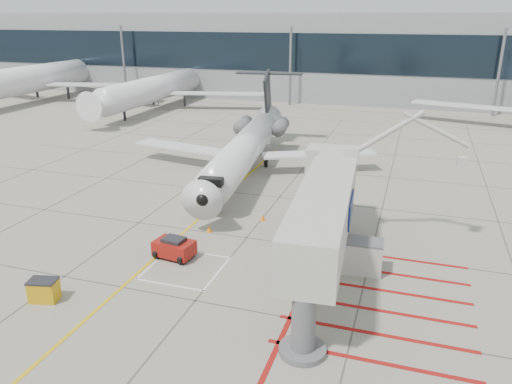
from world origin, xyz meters
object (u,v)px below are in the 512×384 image
(pushback_tug, at_px, (174,247))
(spill_bin, at_px, (44,290))
(jet_bridge, at_px, (323,223))
(regional_jet, at_px, (239,138))

(pushback_tug, xyz_separation_m, spill_bin, (-4.12, -6.35, -0.09))
(jet_bridge, distance_m, spill_bin, 14.64)
(regional_jet, xyz_separation_m, jet_bridge, (9.98, -14.72, -0.41))
(regional_jet, xyz_separation_m, spill_bin, (-3.03, -20.76, -3.38))
(jet_bridge, relative_size, pushback_tug, 7.66)
(regional_jet, bearing_deg, spill_bin, -105.51)
(jet_bridge, bearing_deg, pushback_tug, 173.79)
(jet_bridge, bearing_deg, regional_jet, 119.90)
(regional_jet, distance_m, spill_bin, 21.25)
(regional_jet, bearing_deg, pushback_tug, -92.87)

